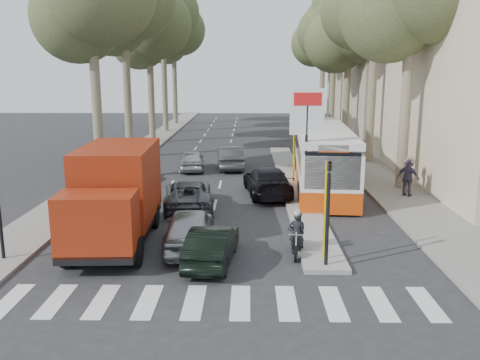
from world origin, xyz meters
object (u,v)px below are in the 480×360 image
(silver_hatchback, at_px, (190,228))
(motorcycle, at_px, (297,233))
(dark_hatchback, at_px, (212,245))
(city_bus, at_px, (322,155))
(red_truck, at_px, (116,193))

(silver_hatchback, relative_size, motorcycle, 2.33)
(dark_hatchback, relative_size, motorcycle, 2.03)
(dark_hatchback, height_order, city_bus, city_bus)
(silver_hatchback, bearing_deg, dark_hatchback, 119.35)
(silver_hatchback, bearing_deg, red_truck, -15.55)
(dark_hatchback, distance_m, motorcycle, 3.09)
(dark_hatchback, bearing_deg, motorcycle, -155.17)
(red_truck, bearing_deg, dark_hatchback, -31.13)
(silver_hatchback, relative_size, red_truck, 0.65)
(motorcycle, bearing_deg, silver_hatchback, -179.42)
(silver_hatchback, bearing_deg, motorcycle, 170.51)
(city_bus, bearing_deg, silver_hatchback, -117.01)
(dark_hatchback, distance_m, city_bus, 12.92)
(red_truck, xyz_separation_m, motorcycle, (6.63, -1.03, -1.15))
(silver_hatchback, height_order, red_truck, red_truck)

